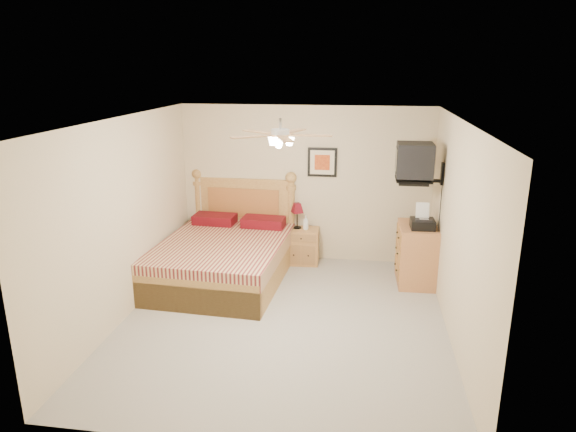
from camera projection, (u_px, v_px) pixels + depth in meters
name	position (u px, v px, depth m)	size (l,w,h in m)	color
floor	(284.00, 321.00, 6.45)	(4.50, 4.50, 0.00)	gray
ceiling	(283.00, 120.00, 5.74)	(4.00, 4.50, 0.04)	white
wall_back	(305.00, 184.00, 8.23)	(4.00, 0.04, 2.50)	beige
wall_front	(238.00, 313.00, 3.96)	(4.00, 0.04, 2.50)	beige
wall_left	(125.00, 219.00, 6.38)	(0.04, 4.50, 2.50)	beige
wall_right	(457.00, 234.00, 5.81)	(0.04, 4.50, 2.50)	beige
bed	(222.00, 234.00, 7.46)	(1.72, 2.25, 1.46)	#A26E39
nightstand	(302.00, 246.00, 8.27)	(0.53, 0.39, 0.57)	#B27740
table_lamp	(297.00, 216.00, 8.19)	(0.22, 0.22, 0.42)	#5C0A15
lotion_bottle	(306.00, 223.00, 8.15)	(0.09, 0.09, 0.23)	white
framed_picture	(322.00, 162.00, 8.07)	(0.46, 0.04, 0.46)	black
dresser	(416.00, 254.00, 7.47)	(0.52, 0.75, 0.88)	#AA6940
fax_machine	(423.00, 217.00, 7.16)	(0.33, 0.35, 0.35)	black
magazine_lower	(413.00, 220.00, 7.57)	(0.22, 0.30, 0.03)	beige
magazine_upper	(413.00, 218.00, 7.58)	(0.19, 0.26, 0.02)	tan
wall_tv	(426.00, 163.00, 6.96)	(0.56, 0.46, 0.58)	black
ceiling_fan	(280.00, 135.00, 5.59)	(1.14, 1.14, 0.28)	silver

